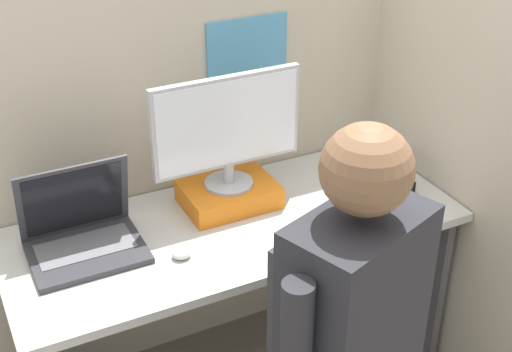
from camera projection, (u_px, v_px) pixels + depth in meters
name	position (u px, v px, depth m)	size (l,w,h in m)	color
cubicle_panel_back	(194.00, 155.00, 2.51)	(1.97, 0.05, 1.59)	#B7AD99
cubicle_panel_right	(436.00, 157.00, 2.50)	(0.04, 1.23, 1.59)	#B7AD99
desk	(234.00, 265.00, 2.39)	(1.47, 0.61, 0.70)	#B7B7B2
paper_box	(229.00, 194.00, 2.39)	(0.31, 0.22, 0.07)	orange
monitor	(227.00, 128.00, 2.27)	(0.51, 0.16, 0.38)	#B2B2B7
laptop	(83.00, 236.00, 2.15)	(0.34, 0.26, 0.27)	#2D2D33
mouse	(181.00, 253.00, 2.13)	(0.06, 0.05, 0.03)	silver
stapler	(397.00, 179.00, 2.50)	(0.04, 0.16, 0.05)	black
carrot_toy	(355.00, 224.00, 2.25)	(0.05, 0.16, 0.05)	orange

